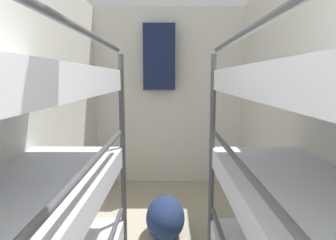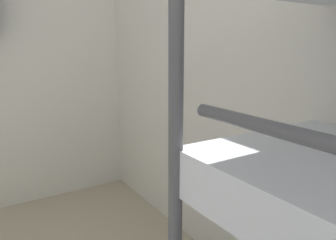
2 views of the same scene
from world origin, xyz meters
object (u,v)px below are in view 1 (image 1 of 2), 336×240
(duffel_bag, at_px, (165,217))
(hanging_coat, at_px, (159,57))
(bunk_stack_left_near, at_px, (13,211))
(bunk_stack_right_near, at_px, (318,212))

(duffel_bag, distance_m, hanging_coat, 2.19)
(bunk_stack_left_near, bearing_deg, hanging_coat, 78.95)
(bunk_stack_left_near, bearing_deg, duffel_bag, 65.34)
(duffel_bag, bearing_deg, bunk_stack_left_near, -114.66)
(bunk_stack_left_near, relative_size, duffel_bag, 3.23)
(duffel_bag, height_order, hanging_coat, hanging_coat)
(bunk_stack_right_near, distance_m, duffel_bag, 1.80)
(bunk_stack_right_near, xyz_separation_m, hanging_coat, (-0.82, 2.92, 0.89))
(bunk_stack_left_near, relative_size, bunk_stack_right_near, 1.00)
(bunk_stack_left_near, bearing_deg, bunk_stack_right_near, 0.00)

